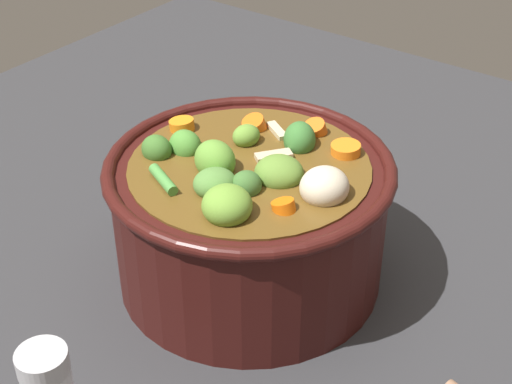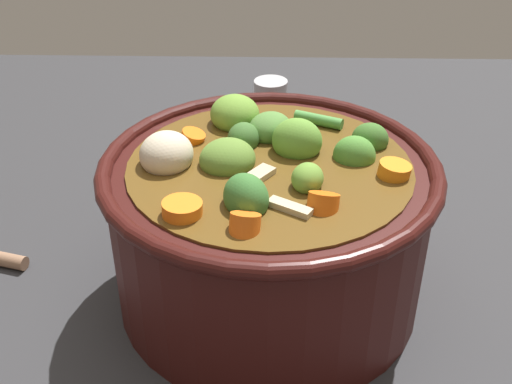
% 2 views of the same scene
% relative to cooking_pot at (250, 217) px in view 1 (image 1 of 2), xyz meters
% --- Properties ---
extents(ground_plane, '(1.10, 1.10, 0.00)m').
position_rel_cooking_pot_xyz_m(ground_plane, '(-0.00, 0.00, -0.07)').
color(ground_plane, '#2D2D30').
extents(cooking_pot, '(0.25, 0.25, 0.15)m').
position_rel_cooking_pot_xyz_m(cooking_pot, '(0.00, 0.00, 0.00)').
color(cooking_pot, '#38110F').
rests_on(cooking_pot, ground_plane).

